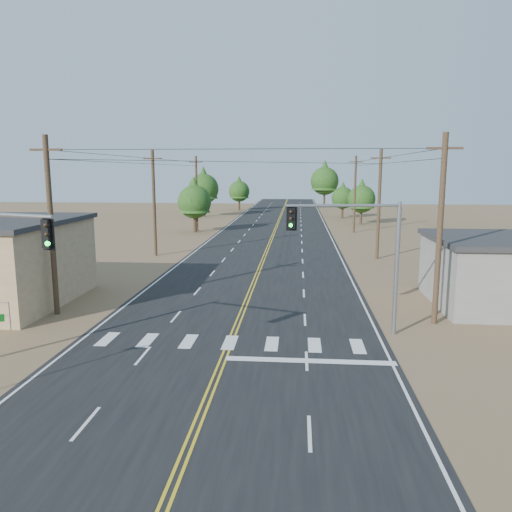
# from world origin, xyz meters

# --- Properties ---
(ground) EXTENTS (220.00, 220.00, 0.00)m
(ground) POSITION_xyz_m (0.00, 0.00, 0.00)
(ground) COLOR #8D684C
(ground) RESTS_ON ground
(road) EXTENTS (15.00, 200.00, 0.02)m
(road) POSITION_xyz_m (0.00, 30.00, 0.01)
(road) COLOR black
(road) RESTS_ON ground
(utility_pole_left_near) EXTENTS (1.80, 0.30, 10.00)m
(utility_pole_left_near) POSITION_xyz_m (-10.50, 12.00, 5.12)
(utility_pole_left_near) COLOR #4C3826
(utility_pole_left_near) RESTS_ON ground
(utility_pole_left_mid) EXTENTS (1.80, 0.30, 10.00)m
(utility_pole_left_mid) POSITION_xyz_m (-10.50, 32.00, 5.12)
(utility_pole_left_mid) COLOR #4C3826
(utility_pole_left_mid) RESTS_ON ground
(utility_pole_left_far) EXTENTS (1.80, 0.30, 10.00)m
(utility_pole_left_far) POSITION_xyz_m (-10.50, 52.00, 5.12)
(utility_pole_left_far) COLOR #4C3826
(utility_pole_left_far) RESTS_ON ground
(utility_pole_right_near) EXTENTS (1.80, 0.30, 10.00)m
(utility_pole_right_near) POSITION_xyz_m (10.50, 12.00, 5.12)
(utility_pole_right_near) COLOR #4C3826
(utility_pole_right_near) RESTS_ON ground
(utility_pole_right_mid) EXTENTS (1.80, 0.30, 10.00)m
(utility_pole_right_mid) POSITION_xyz_m (10.50, 32.00, 5.12)
(utility_pole_right_mid) COLOR #4C3826
(utility_pole_right_mid) RESTS_ON ground
(utility_pole_right_far) EXTENTS (1.80, 0.30, 10.00)m
(utility_pole_right_far) POSITION_xyz_m (10.50, 52.00, 5.12)
(utility_pole_right_far) COLOR #4C3826
(utility_pole_right_far) RESTS_ON ground
(signal_mast_right) EXTENTS (5.55, 1.14, 6.62)m
(signal_mast_right) POSITION_xyz_m (6.41, 9.75, 4.49)
(signal_mast_right) COLOR gray
(signal_mast_right) RESTS_ON ground
(tree_left_near) EXTENTS (4.39, 4.39, 7.31)m
(tree_left_near) POSITION_xyz_m (-10.50, 50.54, 4.47)
(tree_left_near) COLOR #3F2D1E
(tree_left_near) RESTS_ON ground
(tree_left_mid) EXTENTS (5.35, 5.35, 8.91)m
(tree_left_mid) POSITION_xyz_m (-13.63, 73.48, 5.45)
(tree_left_mid) COLOR #3F2D1E
(tree_left_mid) RESTS_ON ground
(tree_left_far) EXTENTS (4.26, 4.26, 7.10)m
(tree_left_far) POSITION_xyz_m (-9.00, 87.85, 4.34)
(tree_left_far) COLOR #3F2D1E
(tree_left_far) RESTS_ON ground
(tree_right_near) EXTENTS (4.19, 4.19, 6.98)m
(tree_right_near) POSITION_xyz_m (12.66, 62.34, 4.27)
(tree_right_near) COLOR #3F2D1E
(tree_right_near) RESTS_ON ground
(tree_right_mid) EXTENTS (3.79, 3.79, 6.32)m
(tree_right_mid) POSITION_xyz_m (10.72, 72.45, 3.86)
(tree_right_mid) COLOR #3F2D1E
(tree_right_mid) RESTS_ON ground
(tree_right_far) EXTENTS (6.28, 6.28, 10.47)m
(tree_right_far) POSITION_xyz_m (9.00, 100.22, 6.41)
(tree_right_far) COLOR #3F2D1E
(tree_right_far) RESTS_ON ground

